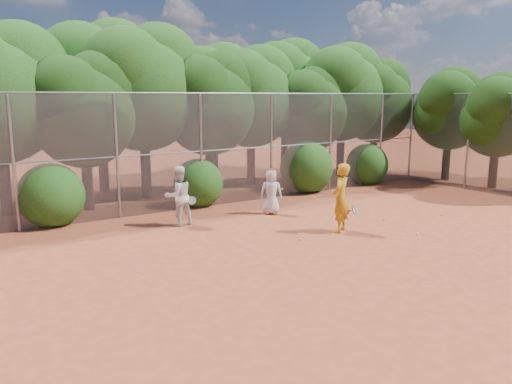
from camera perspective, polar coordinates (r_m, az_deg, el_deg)
ground at (r=13.71m, az=9.32°, el=-5.74°), size 80.00×80.00×0.00m
fence_back at (r=18.04m, az=-3.78°, el=5.01°), size 20.05×0.09×4.03m
fence_side at (r=22.85m, az=23.08°, el=5.39°), size 0.09×6.09×4.03m
tree_2 at (r=18.03m, az=-19.06°, el=9.33°), size 3.99×3.47×5.47m
tree_3 at (r=19.76m, az=-12.75°, el=12.08°), size 4.89×4.26×6.70m
tree_4 at (r=20.24m, az=-5.34°, el=10.46°), size 4.19×3.64×5.73m
tree_5 at (r=22.20m, az=-0.53°, el=11.28°), size 4.51×3.92×6.17m
tree_6 at (r=22.86m, az=6.21°, el=9.75°), size 3.86×3.36×5.29m
tree_7 at (r=24.97m, az=9.89°, el=11.61°), size 4.77×4.14×6.53m
tree_8 at (r=26.16m, az=13.56°, el=10.41°), size 4.25×3.70×5.82m
tree_10 at (r=21.54m, az=-17.45°, el=12.35°), size 5.15×4.48×7.06m
tree_11 at (r=23.07m, az=-4.86°, el=11.52°), size 4.64×4.03×6.35m
tree_12 at (r=26.02m, az=3.43°, el=12.22°), size 5.02×4.37×6.88m
tree_13 at (r=25.13m, az=21.30°, el=9.18°), size 3.86×3.36×5.29m
tree_14 at (r=23.59m, az=25.95°, el=8.21°), size 3.61×3.14×4.94m
bush_0 at (r=16.45m, az=-22.39°, el=-0.06°), size 2.00×2.00×2.00m
bush_1 at (r=18.05m, az=-6.64°, el=1.27°), size 1.80×1.80×1.80m
bush_2 at (r=20.72m, az=5.80°, el=3.08°), size 2.20×2.20×2.20m
bush_3 at (r=23.09m, az=12.57°, el=3.30°), size 1.90×1.90×1.90m
player_yellow at (r=14.56m, az=9.65°, el=-0.69°), size 0.95×0.78×2.01m
player_teen at (r=16.65m, az=1.76°, el=0.05°), size 0.88×0.82×1.53m
player_white at (r=15.29m, az=-8.86°, el=-0.47°), size 0.93×0.79×1.83m
ball_0 at (r=16.35m, az=14.41°, el=-3.10°), size 0.07×0.07×0.07m
ball_1 at (r=16.02m, az=9.50°, el=-3.19°), size 0.07×0.07×0.07m
ball_2 at (r=14.98m, az=17.99°, el=-4.57°), size 0.07×0.07×0.07m
ball_3 at (r=17.59m, az=20.43°, el=-2.47°), size 0.07×0.07×0.07m
ball_4 at (r=13.78m, az=5.06°, el=-5.40°), size 0.07×0.07×0.07m
ball_5 at (r=19.35m, az=6.68°, el=-0.69°), size 0.07×0.07×0.07m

